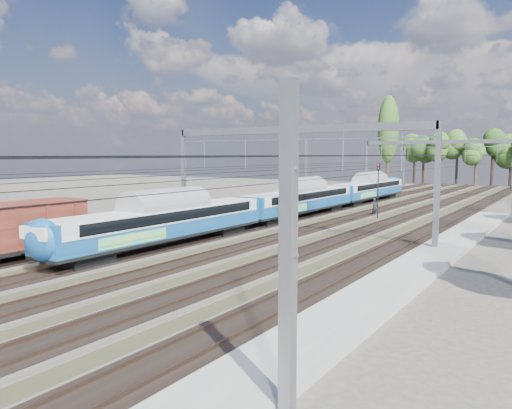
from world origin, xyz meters
The scene contains 9 objects.
track_bed centered at (0.00, 45.00, 0.10)m, with size 21.00×130.00×0.34m.
platform centered at (12.00, 20.00, 0.15)m, with size 3.00×70.00×0.30m, color gray.
catenary centered at (0.33, 52.69, 6.40)m, with size 25.65×130.00×9.00m.
tree_belt centered at (6.64, 92.34, 7.95)m, with size 39.09×100.97×11.75m.
poplar centered at (-14.50, 98.00, 11.89)m, with size 4.40×4.40×19.04m.
emu_train centered at (-4.50, 39.96, 2.47)m, with size 2.87×60.79×4.20m.
worker centered at (1.22, 46.47, 0.99)m, with size 0.72×0.47×1.98m, color black.
signal_near centered at (2.08, 45.00, 3.66)m, with size 0.39×0.35×5.78m.
signal_far centered at (9.35, 94.02, 3.28)m, with size 0.35×0.32×5.19m.
Camera 1 is at (19.71, -5.54, 6.69)m, focal length 35.00 mm.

